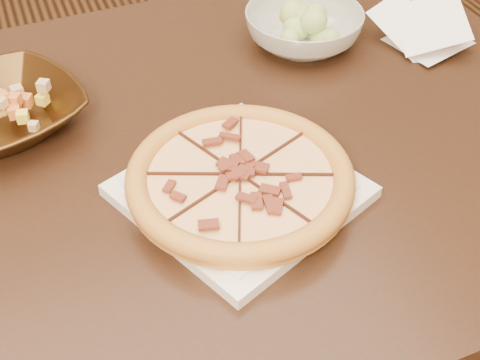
% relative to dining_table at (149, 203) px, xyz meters
% --- Properties ---
extents(floor, '(4.00, 4.00, 0.02)m').
position_rel_dining_table_xyz_m(floor, '(0.12, 0.19, -0.66)').
color(floor, brown).
rests_on(floor, ground).
extents(dining_table, '(1.49, 0.99, 0.75)m').
position_rel_dining_table_xyz_m(dining_table, '(0.00, 0.00, 0.00)').
color(dining_table, black).
rests_on(dining_table, floor).
extents(plate, '(0.37, 0.37, 0.02)m').
position_rel_dining_table_xyz_m(plate, '(0.11, -0.13, 0.11)').
color(plate, white).
rests_on(plate, dining_table).
extents(pizza, '(0.31, 0.31, 0.03)m').
position_rel_dining_table_xyz_m(pizza, '(0.11, -0.13, 0.13)').
color(pizza, gold).
rests_on(pizza, plate).
extents(bronze_bowl, '(0.31, 0.31, 0.06)m').
position_rel_dining_table_xyz_m(bronze_bowl, '(-0.18, 0.15, 0.13)').
color(bronze_bowl, '#483016').
rests_on(bronze_bowl, dining_table).
extents(salad_bowl, '(0.22, 0.22, 0.07)m').
position_rel_dining_table_xyz_m(salad_bowl, '(0.36, 0.21, 0.13)').
color(salad_bowl, silver).
rests_on(salad_bowl, dining_table).
extents(salad, '(0.11, 0.11, 0.04)m').
position_rel_dining_table_xyz_m(salad, '(0.36, 0.21, 0.18)').
color(salad, '#AECC68').
rests_on(salad, salad_bowl).
extents(cling_film, '(0.21, 0.19, 0.05)m').
position_rel_dining_table_xyz_m(cling_film, '(0.56, 0.13, 0.12)').
color(cling_film, white).
rests_on(cling_film, dining_table).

